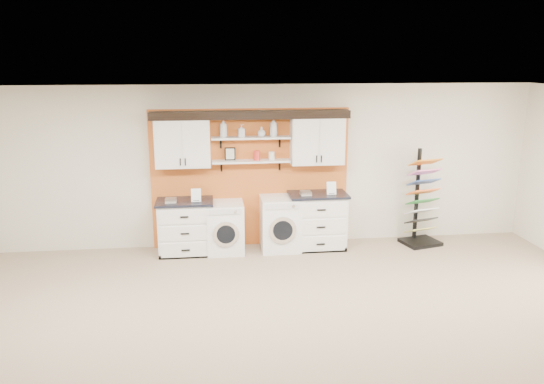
{
  "coord_description": "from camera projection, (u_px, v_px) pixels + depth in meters",
  "views": [
    {
      "loc": [
        -0.69,
        -4.98,
        3.21
      ],
      "look_at": [
        0.18,
        2.3,
        1.36
      ],
      "focal_mm": 35.0,
      "sensor_mm": 36.0,
      "label": 1
    }
  ],
  "objects": [
    {
      "name": "shelf_upper",
      "position": [
        251.0,
        138.0,
        8.85
      ],
      "size": [
        1.32,
        0.28,
        0.03
      ],
      "primitive_type": "cube",
      "color": "silver",
      "rests_on": "wall_back"
    },
    {
      "name": "upper_cabinet_left",
      "position": [
        183.0,
        142.0,
        8.73
      ],
      "size": [
        0.9,
        0.35,
        0.84
      ],
      "color": "silver",
      "rests_on": "wall_back"
    },
    {
      "name": "canister_cream",
      "position": [
        272.0,
        156.0,
        8.97
      ],
      "size": [
        0.1,
        0.1,
        0.14
      ],
      "primitive_type": "cylinder",
      "color": "silver",
      "rests_on": "shelf_lower"
    },
    {
      "name": "washer",
      "position": [
        225.0,
        227.0,
        9.01
      ],
      "size": [
        0.62,
        0.71,
        0.86
      ],
      "color": "white",
      "rests_on": "floor"
    },
    {
      "name": "canister_red",
      "position": [
        257.0,
        156.0,
        8.94
      ],
      "size": [
        0.11,
        0.11,
        0.16
      ],
      "primitive_type": "cylinder",
      "color": "red",
      "rests_on": "shelf_lower"
    },
    {
      "name": "dryer",
      "position": [
        280.0,
        223.0,
        9.11
      ],
      "size": [
        0.66,
        0.71,
        0.92
      ],
      "color": "white",
      "rests_on": "floor"
    },
    {
      "name": "soap_bottle_d",
      "position": [
        273.0,
        127.0,
        8.85
      ],
      "size": [
        0.15,
        0.15,
        0.32
      ],
      "primitive_type": "imported",
      "rotation": [
        0.0,
        0.0,
        -2.93
      ],
      "color": "silver",
      "rests_on": "shelf_upper"
    },
    {
      "name": "soap_bottle_a",
      "position": [
        223.0,
        128.0,
        8.76
      ],
      "size": [
        0.15,
        0.15,
        0.31
      ],
      "primitive_type": "imported",
      "rotation": [
        0.0,
        0.0,
        1.87
      ],
      "color": "silver",
      "rests_on": "shelf_upper"
    },
    {
      "name": "accent_panel",
      "position": [
        250.0,
        178.0,
        9.19
      ],
      "size": [
        3.4,
        0.07,
        2.4
      ],
      "primitive_type": "cube",
      "color": "#C25C21",
      "rests_on": "wall_back"
    },
    {
      "name": "soap_bottle_c",
      "position": [
        261.0,
        132.0,
        8.85
      ],
      "size": [
        0.14,
        0.14,
        0.17
      ],
      "primitive_type": "imported",
      "rotation": [
        0.0,
        0.0,
        -0.1
      ],
      "color": "silver",
      "rests_on": "shelf_upper"
    },
    {
      "name": "ceiling",
      "position": [
        282.0,
        104.0,
        4.98
      ],
      "size": [
        10.0,
        10.0,
        0.0
      ],
      "primitive_type": "plane",
      "rotation": [
        3.14,
        0.0,
        0.0
      ],
      "color": "white",
      "rests_on": "wall_back"
    },
    {
      "name": "picture_frame",
      "position": [
        230.0,
        154.0,
        8.92
      ],
      "size": [
        0.18,
        0.02,
        0.22
      ],
      "color": "black",
      "rests_on": "shelf_lower"
    },
    {
      "name": "shelf_lower",
      "position": [
        251.0,
        161.0,
        8.95
      ],
      "size": [
        1.32,
        0.28,
        0.03
      ],
      "primitive_type": "cube",
      "color": "silver",
      "rests_on": "wall_back"
    },
    {
      "name": "sample_rack",
      "position": [
        421.0,
        215.0,
        9.36
      ],
      "size": [
        0.73,
        0.65,
        1.7
      ],
      "rotation": [
        0.0,
        0.0,
        0.25
      ],
      "color": "black",
      "rests_on": "floor"
    },
    {
      "name": "upper_cabinet_right",
      "position": [
        317.0,
        140.0,
        8.99
      ],
      "size": [
        0.9,
        0.35,
        0.84
      ],
      "color": "silver",
      "rests_on": "wall_back"
    },
    {
      "name": "base_cabinet_right",
      "position": [
        317.0,
        221.0,
        9.18
      ],
      "size": [
        1.0,
        0.66,
        0.98
      ],
      "color": "silver",
      "rests_on": "floor"
    },
    {
      "name": "wall_back",
      "position": [
        250.0,
        166.0,
        9.17
      ],
      "size": [
        10.0,
        0.0,
        10.0
      ],
      "primitive_type": "plane",
      "rotation": [
        1.57,
        0.0,
        0.0
      ],
      "color": "beige",
      "rests_on": "floor"
    },
    {
      "name": "crown_molding",
      "position": [
        251.0,
        114.0,
        8.76
      ],
      "size": [
        3.3,
        0.41,
        0.13
      ],
      "color": "black",
      "rests_on": "wall_back"
    },
    {
      "name": "floor",
      "position": [
        281.0,
        368.0,
        5.66
      ],
      "size": [
        10.0,
        10.0,
        0.0
      ],
      "primitive_type": "plane",
      "color": "gray",
      "rests_on": "ground"
    },
    {
      "name": "base_cabinet_left",
      "position": [
        186.0,
        227.0,
        8.93
      ],
      "size": [
        0.94,
        0.66,
        0.92
      ],
      "color": "silver",
      "rests_on": "floor"
    },
    {
      "name": "soap_bottle_b",
      "position": [
        241.0,
        131.0,
        8.8
      ],
      "size": [
        0.11,
        0.11,
        0.21
      ],
      "primitive_type": "imported",
      "rotation": [
        0.0,
        0.0,
        1.7
      ],
      "color": "silver",
      "rests_on": "shelf_upper"
    }
  ]
}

